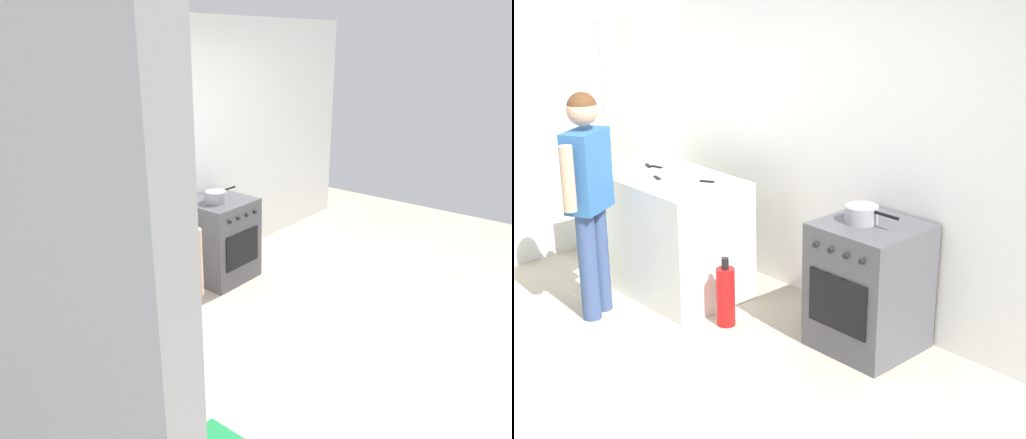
# 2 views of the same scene
# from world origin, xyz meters

# --- Properties ---
(ground_plane) EXTENTS (8.00, 8.00, 0.00)m
(ground_plane) POSITION_xyz_m (0.00, 0.00, 0.00)
(ground_plane) COLOR #ADA38E
(back_wall) EXTENTS (6.00, 0.10, 2.60)m
(back_wall) POSITION_xyz_m (0.00, 1.95, 1.30)
(back_wall) COLOR white
(back_wall) RESTS_ON ground
(counter_unit) EXTENTS (1.30, 0.70, 0.90)m
(counter_unit) POSITION_xyz_m (-1.35, 1.20, 0.45)
(counter_unit) COLOR silver
(counter_unit) RESTS_ON ground
(oven_left) EXTENTS (0.63, 0.62, 0.85)m
(oven_left) POSITION_xyz_m (0.35, 1.58, 0.43)
(oven_left) COLOR #4C4C51
(oven_left) RESTS_ON ground
(pot) EXTENTS (0.39, 0.21, 0.11)m
(pot) POSITION_xyz_m (0.28, 1.56, 0.91)
(pot) COLOR gray
(pot) RESTS_ON oven_left
(knife_paring) EXTENTS (0.20, 0.12, 0.01)m
(knife_paring) POSITION_xyz_m (-0.93, 1.33, 0.91)
(knife_paring) COLOR silver
(knife_paring) RESTS_ON counter_unit
(knife_utility) EXTENTS (0.25, 0.09, 0.01)m
(knife_utility) POSITION_xyz_m (-1.48, 1.30, 0.90)
(knife_utility) COLOR silver
(knife_utility) RESTS_ON counter_unit
(knife_bread) EXTENTS (0.34, 0.13, 0.01)m
(knife_bread) POSITION_xyz_m (-1.17, 1.07, 0.90)
(knife_bread) COLOR silver
(knife_bread) RESTS_ON counter_unit
(knife_carving) EXTENTS (0.32, 0.15, 0.01)m
(knife_carving) POSITION_xyz_m (-1.69, 1.29, 0.90)
(knife_carving) COLOR silver
(knife_carving) RESTS_ON counter_unit
(person) EXTENTS (0.34, 0.51, 1.60)m
(person) POSITION_xyz_m (-1.29, 0.54, 0.95)
(person) COLOR #384C7A
(person) RESTS_ON ground
(fire_extinguisher) EXTENTS (0.13, 0.13, 0.50)m
(fire_extinguisher) POSITION_xyz_m (-0.52, 1.10, 0.22)
(fire_extinguisher) COLOR red
(fire_extinguisher) RESTS_ON ground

